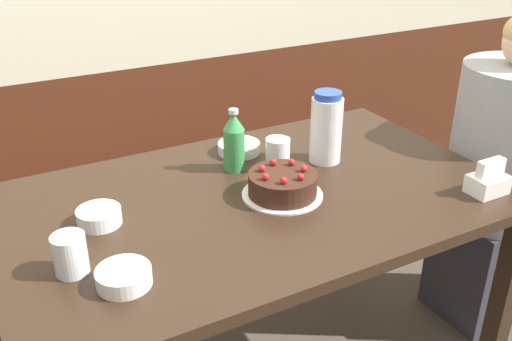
% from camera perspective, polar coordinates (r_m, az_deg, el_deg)
% --- Properties ---
extents(bench_seat, '(2.27, 0.38, 0.43)m').
position_cam_1_polar(bench_seat, '(2.59, -8.76, -5.10)').
color(bench_seat, '#381E11').
rests_on(bench_seat, ground_plane).
extents(dining_table, '(1.46, 0.88, 0.75)m').
position_cam_1_polar(dining_table, '(1.70, 0.06, -5.02)').
color(dining_table, black).
rests_on(dining_table, ground_plane).
extents(birthday_cake, '(0.23, 0.23, 0.09)m').
position_cam_1_polar(birthday_cake, '(1.64, 2.67, -1.43)').
color(birthday_cake, white).
rests_on(birthday_cake, dining_table).
extents(water_pitcher, '(0.10, 0.10, 0.23)m').
position_cam_1_polar(water_pitcher, '(1.83, 7.04, 4.26)').
color(water_pitcher, white).
rests_on(water_pitcher, dining_table).
extents(soju_bottle, '(0.07, 0.07, 0.20)m').
position_cam_1_polar(soju_bottle, '(1.77, -2.22, 2.92)').
color(soju_bottle, '#388E4C').
rests_on(soju_bottle, dining_table).
extents(napkin_holder, '(0.11, 0.08, 0.11)m').
position_cam_1_polar(napkin_holder, '(1.78, 22.20, -0.97)').
color(napkin_holder, white).
rests_on(napkin_holder, dining_table).
extents(bowl_soup_white, '(0.13, 0.13, 0.04)m').
position_cam_1_polar(bowl_soup_white, '(1.33, -13.08, -10.33)').
color(bowl_soup_white, white).
rests_on(bowl_soup_white, dining_table).
extents(bowl_rice_small, '(0.14, 0.14, 0.03)m').
position_cam_1_polar(bowl_rice_small, '(1.92, -1.71, 2.30)').
color(bowl_rice_small, white).
rests_on(bowl_rice_small, dining_table).
extents(bowl_side_dish, '(0.12, 0.12, 0.04)m').
position_cam_1_polar(bowl_side_dish, '(1.56, -15.42, -4.46)').
color(bowl_side_dish, white).
rests_on(bowl_side_dish, dining_table).
extents(glass_water_tall, '(0.08, 0.08, 0.10)m').
position_cam_1_polar(glass_water_tall, '(1.38, -18.09, -7.97)').
color(glass_water_tall, silver).
rests_on(glass_water_tall, dining_table).
extents(glass_tumbler_short, '(0.08, 0.08, 0.10)m').
position_cam_1_polar(glass_tumbler_short, '(1.79, 2.18, 1.67)').
color(glass_tumbler_short, silver).
rests_on(glass_tumbler_short, dining_table).
extents(person_pale_blue_shirt, '(0.40, 0.40, 1.20)m').
position_cam_1_polar(person_pale_blue_shirt, '(2.28, 23.35, -0.61)').
color(person_pale_blue_shirt, '#33333D').
rests_on(person_pale_blue_shirt, ground_plane).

